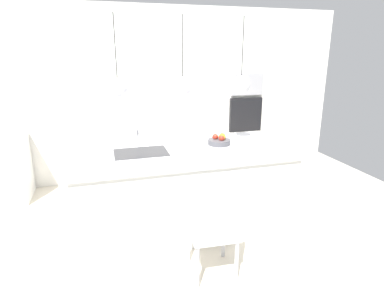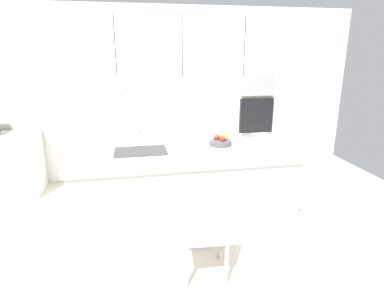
{
  "view_description": "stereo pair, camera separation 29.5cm",
  "coord_description": "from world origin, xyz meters",
  "px_view_note": "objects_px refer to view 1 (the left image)",
  "views": [
    {
      "loc": [
        -0.82,
        -3.24,
        1.95
      ],
      "look_at": [
        0.1,
        0.0,
        0.97
      ],
      "focal_mm": 29.91,
      "sensor_mm": 36.0,
      "label": 1
    },
    {
      "loc": [
        -0.53,
        -3.31,
        1.95
      ],
      "look_at": [
        0.1,
        0.0,
        0.97
      ],
      "focal_mm": 29.91,
      "sensor_mm": 36.0,
      "label": 2
    }
  ],
  "objects_px": {
    "fruit_bowl": "(220,140)",
    "chair_near": "(214,228)",
    "microwave": "(247,84)",
    "oven": "(245,115)"
  },
  "relations": [
    {
      "from": "microwave",
      "to": "oven",
      "type": "relative_size",
      "value": 0.96
    },
    {
      "from": "microwave",
      "to": "oven",
      "type": "xyz_separation_m",
      "value": [
        0.0,
        0.0,
        -0.5
      ]
    },
    {
      "from": "chair_near",
      "to": "oven",
      "type": "bearing_deg",
      "value": 60.2
    },
    {
      "from": "fruit_bowl",
      "to": "chair_near",
      "type": "height_order",
      "value": "fruit_bowl"
    },
    {
      "from": "microwave",
      "to": "chair_near",
      "type": "xyz_separation_m",
      "value": [
        -1.44,
        -2.52,
        -0.95
      ]
    },
    {
      "from": "fruit_bowl",
      "to": "oven",
      "type": "bearing_deg",
      "value": 55.89
    },
    {
      "from": "fruit_bowl",
      "to": "microwave",
      "type": "distance_m",
      "value": 1.89
    },
    {
      "from": "microwave",
      "to": "chair_near",
      "type": "relative_size",
      "value": 0.63
    },
    {
      "from": "oven",
      "to": "chair_near",
      "type": "relative_size",
      "value": 0.65
    },
    {
      "from": "fruit_bowl",
      "to": "chair_near",
      "type": "relative_size",
      "value": 0.3
    }
  ]
}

